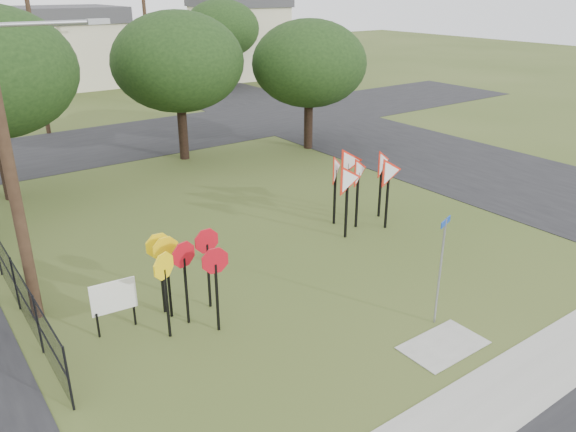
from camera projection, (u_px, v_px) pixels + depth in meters
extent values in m
plane|color=#35451A|center=(371.00, 302.00, 14.84)|extent=(140.00, 140.00, 0.00)
cube|color=gray|center=(512.00, 387.00, 11.70)|extent=(30.00, 1.60, 0.02)
cube|color=#35451A|center=(567.00, 420.00, 10.80)|extent=(30.00, 0.80, 0.02)
cube|color=black|center=(405.00, 148.00, 28.84)|extent=(8.00, 50.00, 0.02)
cube|color=black|center=(108.00, 143.00, 29.79)|extent=(60.00, 8.00, 0.02)
cube|color=gray|center=(443.00, 345.00, 13.04)|extent=(2.00, 1.20, 0.02)
cylinder|color=gray|center=(440.00, 273.00, 13.43)|extent=(0.06, 0.06, 2.79)
cube|color=#0E369B|center=(446.00, 222.00, 12.93)|extent=(0.55, 0.21, 0.15)
cube|color=black|center=(186.00, 291.00, 13.61)|extent=(0.05, 0.05, 1.79)
cube|color=black|center=(209.00, 276.00, 14.31)|extent=(0.05, 0.05, 1.79)
cube|color=black|center=(217.00, 298.00, 13.31)|extent=(0.05, 0.05, 1.79)
cube|color=black|center=(167.00, 304.00, 13.06)|extent=(0.05, 0.05, 1.79)
cube|color=black|center=(162.00, 281.00, 14.06)|extent=(0.05, 0.05, 1.79)
cube|color=black|center=(169.00, 285.00, 13.87)|extent=(0.05, 0.05, 1.79)
cube|color=black|center=(346.00, 210.00, 18.29)|extent=(0.07, 0.07, 1.97)
cube|color=black|center=(357.00, 200.00, 19.10)|extent=(0.07, 0.07, 1.97)
cube|color=black|center=(387.00, 201.00, 19.02)|extent=(0.07, 0.07, 1.97)
cube|color=black|center=(335.00, 197.00, 19.35)|extent=(0.07, 0.07, 1.97)
cube|color=black|center=(347.00, 190.00, 20.07)|extent=(0.07, 0.07, 1.97)
cube|color=black|center=(380.00, 191.00, 19.97)|extent=(0.07, 0.07, 1.97)
cube|color=black|center=(98.00, 326.00, 13.26)|extent=(0.04, 0.04, 0.63)
cube|color=black|center=(134.00, 313.00, 13.75)|extent=(0.04, 0.04, 0.63)
cube|color=silver|center=(113.00, 297.00, 13.26)|extent=(1.08, 0.15, 0.81)
cylinder|color=#3D2A1C|center=(0.00, 121.00, 12.33)|extent=(0.28, 0.28, 10.00)
cylinder|color=gray|center=(43.00, 23.00, 12.15)|extent=(2.40, 0.10, 0.10)
cube|color=gray|center=(98.00, 21.00, 12.80)|extent=(0.50, 0.18, 0.12)
cylinder|color=#3D2A1C|center=(35.00, 51.00, 29.98)|extent=(0.24, 0.24, 9.00)
cylinder|color=#3D2A1C|center=(147.00, 42.00, 37.42)|extent=(0.24, 0.24, 8.50)
cylinder|color=black|center=(68.00, 379.00, 10.80)|extent=(0.05, 0.05, 1.50)
cylinder|color=black|center=(38.00, 325.00, 12.52)|extent=(0.05, 0.05, 1.50)
cylinder|color=black|center=(15.00, 284.00, 14.24)|extent=(0.05, 0.05, 1.50)
cube|color=black|center=(0.00, 243.00, 14.83)|extent=(0.03, 11.50, 0.03)
cube|color=black|center=(6.00, 267.00, 15.10)|extent=(0.03, 11.50, 0.03)
cube|color=black|center=(6.00, 267.00, 15.10)|extent=(0.01, 11.50, 1.50)
cube|color=beige|center=(68.00, 54.00, 45.97)|extent=(8.00, 8.00, 5.00)
cube|color=#3D3C41|center=(62.00, 14.00, 44.79)|extent=(8.40, 8.40, 1.20)
cube|color=beige|center=(239.00, 42.00, 50.40)|extent=(7.91, 7.91, 6.00)
cylinder|color=black|center=(5.00, 167.00, 21.55)|extent=(0.44, 0.44, 2.62)
cylinder|color=black|center=(183.00, 134.00, 26.68)|extent=(0.44, 0.44, 2.45)
ellipsoid|color=black|center=(178.00, 62.00, 25.41)|extent=(6.00, 6.00, 4.50)
cylinder|color=black|center=(308.00, 126.00, 28.48)|extent=(0.44, 0.44, 2.27)
ellipsoid|color=black|center=(309.00, 63.00, 27.30)|extent=(5.60, 5.60, 4.20)
cylinder|color=black|center=(223.00, 71.00, 45.91)|extent=(0.44, 0.44, 2.45)
ellipsoid|color=black|center=(222.00, 29.00, 44.64)|extent=(6.00, 6.00, 4.50)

